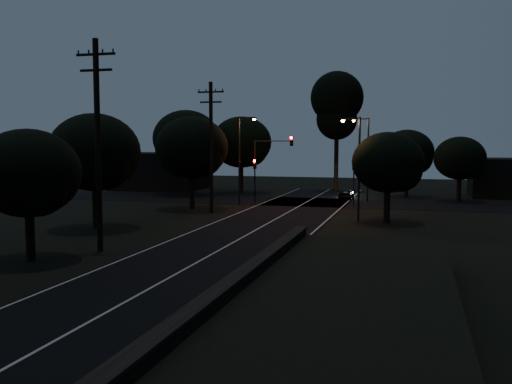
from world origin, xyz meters
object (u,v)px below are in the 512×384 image
Objects in this scene: utility_pole_mid at (98,142)px; signal_right at (354,174)px; streetlight_a at (241,154)px; streetlight_c at (357,161)px; utility_pole_far at (211,145)px; signal_mast at (272,157)px; signal_left at (255,173)px; car at (346,193)px; tall_pine at (337,105)px; streetlight_b at (366,153)px.

signal_right is (10.60, 24.99, -2.90)m from utility_pole_mid.
streetlight_a is 1.07× the size of streetlight_c.
signal_mast is (3.09, 7.99, -1.15)m from utility_pole_far.
signal_left is 2.26m from signal_mast.
signal_right is 6.58m from car.
tall_pine is 1.73× the size of streetlight_a.
signal_mast is at bearing 39.77° from streetlight_a.
car is at bearing 43.24° from streetlight_a.
signal_mast is at bearing 82.96° from utility_pole_mid.
streetlight_a is at bearing 144.31° from streetlight_c.
signal_right is 10.26m from streetlight_a.
signal_left is 0.66× the size of signal_mast.
streetlight_c is (4.83, -25.00, -5.61)m from tall_pine.
utility_pole_far is 8.53m from signal_left.
utility_pole_mid is at bearing -91.73° from streetlight_a.
car is (8.51, 8.00, -4.09)m from streetlight_a.
streetlight_a and streetlight_b have the same top height.
utility_pole_far is at bearing -99.94° from signal_left.
streetlight_c reaches higher than signal_mast.
streetlight_a is at bearing 88.27° from utility_pole_mid.
signal_left is at bearing 36.25° from car.
streetlight_b is at bearing 80.00° from signal_right.
tall_pine is 13.21m from car.
streetlight_c is (11.14, -8.00, -0.29)m from streetlight_a.
tall_pine reaches higher than signal_mast.
streetlight_b is (4.31, -11.00, -5.33)m from tall_pine.
signal_mast is (3.09, 24.99, -1.40)m from utility_pole_mid.
streetlight_b is at bearing 29.48° from streetlight_a.
tall_pine is at bearing 75.38° from signal_mast.
signal_mast is at bearing -154.01° from streetlight_b.
tall_pine is at bearing 103.49° from signal_right.
utility_pole_far is (0.00, 17.00, -0.25)m from utility_pole_mid.
utility_pole_mid is at bearing -112.99° from signal_right.
car is (9.20, 31.00, -5.19)m from utility_pole_mid.
signal_left is at bearing 70.41° from streetlight_a.
utility_pole_far is 3.25× the size of car.
car is (-2.63, 16.00, -3.80)m from streetlight_c.
signal_mast is (-7.51, 0.00, 1.50)m from signal_right.
utility_pole_far is 6.10m from streetlight_a.
signal_mast is 0.78× the size of streetlight_b.
car is at bearing 99.33° from streetlight_c.
streetlight_a is (-6.31, -17.00, -5.33)m from tall_pine.
utility_pole_mid is 40.83m from tall_pine.
utility_pole_mid is 19.15m from streetlight_c.
car is at bearing 136.50° from streetlight_b.
signal_right is at bearing 37.00° from utility_pole_far.
tall_pine is 18.90m from streetlight_a.
tall_pine reaches higher than car.
streetlight_a is 12.19m from streetlight_b.
streetlight_b is at bearing 22.05° from signal_left.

